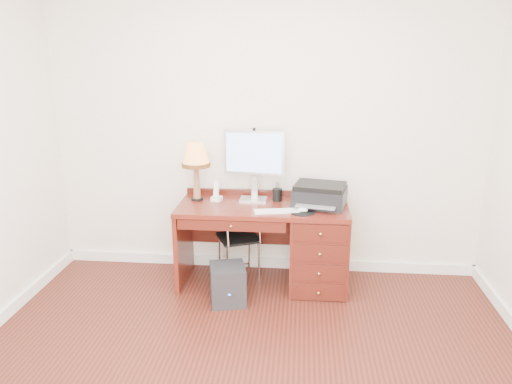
# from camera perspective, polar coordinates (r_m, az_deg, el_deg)

# --- Properties ---
(ground) EXTENTS (4.00, 4.00, 0.00)m
(ground) POSITION_cam_1_polar(r_m,az_deg,el_deg) (3.50, -1.22, -20.47)
(ground) COLOR #38130C
(ground) RESTS_ON ground
(room_shell) EXTENTS (4.00, 4.00, 4.00)m
(room_shell) POSITION_cam_1_polar(r_m,az_deg,el_deg) (3.99, -0.15, -14.51)
(room_shell) COLOR silver
(room_shell) RESTS_ON ground
(desk) EXTENTS (1.50, 0.67, 0.75)m
(desk) POSITION_cam_1_polar(r_m,az_deg,el_deg) (4.51, 4.90, -5.68)
(desk) COLOR maroon
(desk) RESTS_ON ground
(monitor) EXTENTS (0.55, 0.21, 0.63)m
(monitor) POSITION_cam_1_polar(r_m,az_deg,el_deg) (4.48, -0.26, 4.06)
(monitor) COLOR silver
(monitor) RESTS_ON desk
(keyboard) EXTENTS (0.40, 0.18, 0.01)m
(keyboard) POSITION_cam_1_polar(r_m,az_deg,el_deg) (4.22, 2.40, -2.20)
(keyboard) COLOR white
(keyboard) RESTS_ON desk
(mouse_pad) EXTENTS (0.21, 0.21, 0.04)m
(mouse_pad) POSITION_cam_1_polar(r_m,az_deg,el_deg) (4.22, 5.33, -2.20)
(mouse_pad) COLOR black
(mouse_pad) RESTS_ON desk
(printer) EXTENTS (0.50, 0.43, 0.20)m
(printer) POSITION_cam_1_polar(r_m,az_deg,el_deg) (4.40, 7.30, -0.33)
(printer) COLOR black
(printer) RESTS_ON desk
(leg_lamp) EXTENTS (0.26, 0.26, 0.53)m
(leg_lamp) POSITION_cam_1_polar(r_m,az_deg,el_deg) (4.49, -6.89, 3.83)
(leg_lamp) COLOR black
(leg_lamp) RESTS_ON desk
(phone) EXTENTS (0.10, 0.10, 0.18)m
(phone) POSITION_cam_1_polar(r_m,az_deg,el_deg) (4.53, -4.53, -0.34)
(phone) COLOR white
(phone) RESTS_ON desk
(pen_cup) EXTENTS (0.09, 0.09, 0.11)m
(pen_cup) POSITION_cam_1_polar(r_m,az_deg,el_deg) (4.52, 2.45, -0.32)
(pen_cup) COLOR black
(pen_cup) RESTS_ON desk
(chair) EXTENTS (0.46, 0.47, 0.74)m
(chair) POSITION_cam_1_polar(r_m,az_deg,el_deg) (4.57, -2.09, -4.82)
(chair) COLOR black
(chair) RESTS_ON ground
(equipment_box) EXTENTS (0.35, 0.35, 0.33)m
(equipment_box) POSITION_cam_1_polar(r_m,az_deg,el_deg) (4.29, -3.26, -10.46)
(equipment_box) COLOR black
(equipment_box) RESTS_ON ground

